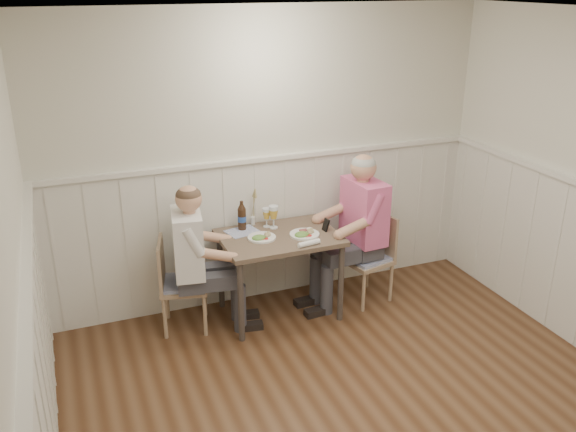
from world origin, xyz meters
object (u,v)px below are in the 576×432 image
object	(u,v)px
grass_vase	(253,208)
dining_table	(279,246)
diner_cream	(195,271)
chair_left	(178,281)
man_in_pink	(359,240)
beer_bottle	(242,217)
chair_right	(371,254)

from	to	relation	value
grass_vase	dining_table	bearing A→B (deg)	-66.71
diner_cream	chair_left	bearing A→B (deg)	143.56
grass_vase	man_in_pink	bearing A→B (deg)	-20.45
chair_left	dining_table	bearing A→B (deg)	-5.85
dining_table	chair_left	xyz separation A→B (m)	(-0.87, 0.09, -0.22)
dining_table	chair_left	world-z (taller)	chair_left
dining_table	beer_bottle	xyz separation A→B (m)	(-0.25, 0.24, 0.21)
dining_table	man_in_pink	bearing A→B (deg)	-1.59
beer_bottle	grass_vase	distance (m)	0.15
dining_table	chair_left	size ratio (longest dim) A/B	1.23
chair_right	diner_cream	xyz separation A→B (m)	(-1.62, 0.03, 0.11)
diner_cream	man_in_pink	bearing A→B (deg)	-0.60
diner_cream	beer_bottle	size ratio (longest dim) A/B	5.00
chair_left	diner_cream	bearing A→B (deg)	-36.44
dining_table	man_in_pink	size ratio (longest dim) A/B	0.71
beer_bottle	grass_vase	size ratio (longest dim) A/B	0.74
beer_bottle	diner_cream	bearing A→B (deg)	-153.67
chair_left	man_in_pink	world-z (taller)	man_in_pink
man_in_pink	chair_right	bearing A→B (deg)	-8.16
dining_table	chair_right	size ratio (longest dim) A/B	1.23
chair_right	diner_cream	distance (m)	1.63
diner_cream	grass_vase	bearing A→B (deg)	27.23
chair_right	grass_vase	bearing A→B (deg)	160.97
dining_table	diner_cream	world-z (taller)	diner_cream
chair_right	diner_cream	size ratio (longest dim) A/B	0.62
chair_left	diner_cream	xyz separation A→B (m)	(0.13, -0.09, 0.11)
chair_right	diner_cream	world-z (taller)	diner_cream
dining_table	man_in_pink	distance (m)	0.76
diner_cream	beer_bottle	distance (m)	0.63
diner_cream	grass_vase	distance (m)	0.78
chair_right	dining_table	bearing A→B (deg)	177.48
chair_right	chair_left	distance (m)	1.76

